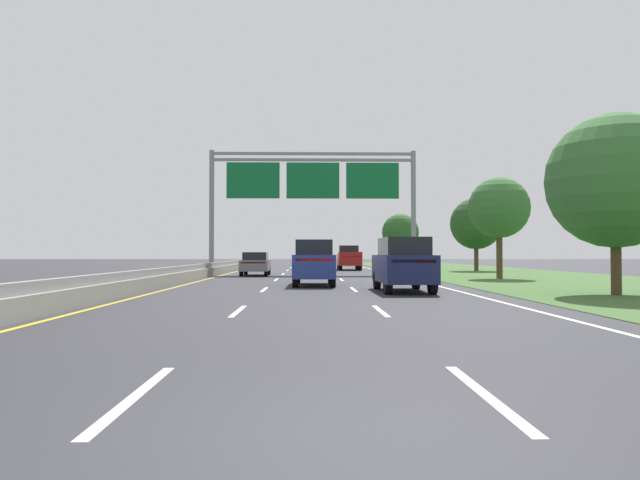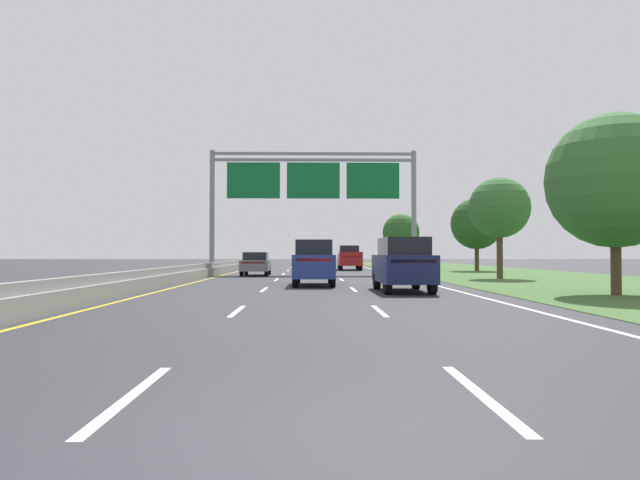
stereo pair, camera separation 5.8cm
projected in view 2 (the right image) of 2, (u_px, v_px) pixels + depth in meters
The scene contains 13 objects.
ground_plane at pixel (309, 275), 39.66m from camera, with size 220.00×220.00×0.00m, color #2B2B30.
lane_striping at pixel (309, 276), 39.20m from camera, with size 11.96×106.00×0.01m.
grass_verge_right at pixel (513, 275), 39.91m from camera, with size 14.00×110.00×0.02m, color #3D602D.
median_barrier_concrete at pixel (212, 270), 39.55m from camera, with size 0.60×110.00×0.85m.
overhead_sign_gantry at pixel (313, 186), 42.45m from camera, with size 15.06×0.42×8.98m.
pickup_truck_red at pixel (350, 258), 52.58m from camera, with size 2.08×5.43×2.20m.
car_navy_right_lane_suv at pixel (403, 264), 22.89m from camera, with size 1.93×4.71×2.11m.
car_blue_centre_lane_suv at pixel (314, 262), 27.31m from camera, with size 1.95×4.72×2.11m.
car_grey_left_lane_sedan at pixel (256, 263), 39.35m from camera, with size 1.86×4.42×1.57m.
roadside_tree_near at pixel (615, 181), 20.83m from camera, with size 4.81×4.81×6.50m.
roadside_tree_mid at pixel (499, 208), 34.53m from camera, with size 3.59×3.59×5.99m.
roadside_tree_far at pixel (477, 224), 49.10m from camera, with size 4.32×4.32×6.15m.
roadside_tree_distant at pixel (401, 232), 61.63m from camera, with size 3.89×3.89×5.65m.
Camera 2 is at (0.03, -4.71, 1.51)m, focal length 32.83 mm.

